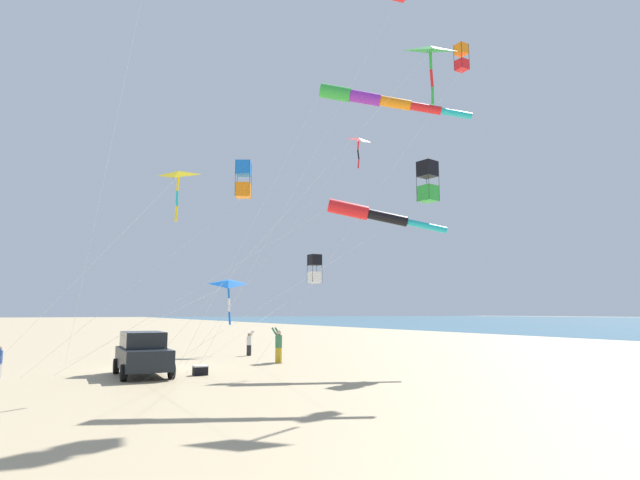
% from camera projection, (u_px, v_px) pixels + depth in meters
% --- Properties ---
extents(ground_plane, '(600.00, 600.00, 0.00)m').
position_uv_depth(ground_plane, '(152.00, 369.00, 25.80)').
color(ground_plane, tan).
extents(parked_car, '(2.11, 4.32, 1.85)m').
position_uv_depth(parked_car, '(143.00, 353.00, 23.07)').
color(parked_car, black).
rests_on(parked_car, ground_plane).
extents(cooler_box, '(0.62, 0.42, 0.42)m').
position_uv_depth(cooler_box, '(200.00, 370.00, 23.22)').
color(cooler_box, black).
rests_on(cooler_box, ground_plane).
extents(person_adult_flyer, '(0.64, 0.67, 1.88)m').
position_uv_depth(person_adult_flyer, '(278.00, 343.00, 29.14)').
color(person_adult_flyer, gold).
rests_on(person_adult_flyer, ground_plane).
extents(person_child_green_jacket, '(0.46, 0.36, 1.54)m').
position_uv_depth(person_child_green_jacket, '(249.00, 342.00, 33.82)').
color(person_child_green_jacket, '#232328').
rests_on(person_child_green_jacket, ground_plane).
extents(kite_windsock_checkered_midright, '(17.19, 5.41, 8.32)m').
position_uv_depth(kite_windsock_checkered_midright, '(369.00, 214.00, 26.84)').
color(kite_windsock_checkered_midright, red).
rests_on(kite_windsock_checkered_midright, ground_plane).
extents(kite_box_blue_topmost, '(9.12, 5.28, 6.18)m').
position_uv_depth(kite_box_blue_topmost, '(315.00, 269.00, 32.80)').
color(kite_box_blue_topmost, black).
rests_on(kite_box_blue_topmost, ground_plane).
extents(kite_box_white_trailing, '(8.47, 7.41, 16.12)m').
position_uv_depth(kite_box_white_trailing, '(461.00, 58.00, 27.23)').
color(kite_box_white_trailing, orange).
rests_on(kite_box_white_trailing, ground_plane).
extents(kite_box_long_streamer_right, '(11.41, 5.06, 11.64)m').
position_uv_depth(kite_box_long_streamer_right, '(243.00, 179.00, 32.17)').
color(kite_box_long_streamer_right, blue).
rests_on(kite_box_long_streamer_right, ground_plane).
extents(kite_windsock_teal_far_right, '(11.64, 4.72, 12.75)m').
position_uv_depth(kite_windsock_teal_far_right, '(374.00, 99.00, 23.74)').
color(kite_windsock_teal_far_right, green).
rests_on(kite_windsock_teal_far_right, ground_plane).
extents(kite_box_striped_overhead, '(14.24, 0.99, 10.46)m').
position_uv_depth(kite_box_striped_overhead, '(428.00, 181.00, 27.91)').
color(kite_box_striped_overhead, black).
rests_on(kite_box_striped_overhead, ground_plane).
extents(kite_delta_rainbow_low_near, '(11.21, 7.21, 13.90)m').
position_uv_depth(kite_delta_rainbow_low_near, '(430.00, 51.00, 22.51)').
color(kite_delta_rainbow_low_near, green).
rests_on(kite_delta_rainbow_low_near, ground_plane).
extents(kite_delta_black_fish_shape, '(11.05, 6.28, 4.96)m').
position_uv_depth(kite_delta_black_fish_shape, '(228.00, 284.00, 34.89)').
color(kite_delta_black_fish_shape, blue).
rests_on(kite_delta_black_fish_shape, ground_plane).
extents(kite_delta_red_high_left, '(10.13, 1.08, 12.74)m').
position_uv_depth(kite_delta_red_high_left, '(358.00, 141.00, 30.87)').
color(kite_delta_red_high_left, red).
rests_on(kite_delta_red_high_left, ground_plane).
extents(kite_delta_orange_high_right, '(7.26, 5.65, 8.23)m').
position_uv_depth(kite_delta_orange_high_right, '(178.00, 175.00, 20.69)').
color(kite_delta_orange_high_right, yellow).
rests_on(kite_delta_orange_high_right, ground_plane).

